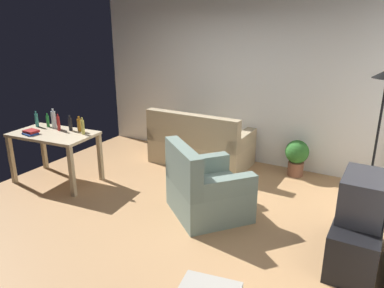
# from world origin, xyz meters

# --- Properties ---
(ground_plane) EXTENTS (5.20, 4.40, 0.02)m
(ground_plane) POSITION_xyz_m (0.00, 0.00, -0.01)
(ground_plane) COLOR tan
(wall_rear) EXTENTS (5.20, 0.10, 2.70)m
(wall_rear) POSITION_xyz_m (0.00, 2.20, 1.35)
(wall_rear) COLOR white
(wall_rear) RESTS_ON ground_plane
(couch) EXTENTS (1.62, 0.84, 0.92)m
(couch) POSITION_xyz_m (-0.37, 1.59, 0.31)
(couch) COLOR tan
(couch) RESTS_ON ground_plane
(tv_stand) EXTENTS (0.44, 1.10, 0.48)m
(tv_stand) POSITION_xyz_m (2.25, 0.06, 0.24)
(tv_stand) COLOR black
(tv_stand) RESTS_ON ground_plane
(tv) EXTENTS (0.41, 0.60, 0.44)m
(tv) POSITION_xyz_m (2.25, 0.06, 0.70)
(tv) COLOR #2D2D33
(tv) RESTS_ON tv_stand
(torchiere_lamp) EXTENTS (0.32, 0.32, 1.81)m
(torchiere_lamp) POSITION_xyz_m (2.25, 1.04, 1.41)
(torchiere_lamp) COLOR black
(torchiere_lamp) RESTS_ON ground_plane
(desk) EXTENTS (1.26, 0.81, 0.76)m
(desk) POSITION_xyz_m (-1.89, -0.08, 0.65)
(desk) COLOR #C6B28E
(desk) RESTS_ON ground_plane
(potted_plant) EXTENTS (0.36, 0.36, 0.57)m
(potted_plant) POSITION_xyz_m (1.16, 1.90, 0.33)
(potted_plant) COLOR brown
(potted_plant) RESTS_ON ground_plane
(armchair) EXTENTS (1.23, 1.22, 0.92)m
(armchair) POSITION_xyz_m (0.49, 0.14, 0.32)
(armchair) COLOR slate
(armchair) RESTS_ON ground_plane
(bottle_tall) EXTENTS (0.05, 0.05, 0.24)m
(bottle_tall) POSITION_xyz_m (-2.36, 0.03, 0.87)
(bottle_tall) COLOR teal
(bottle_tall) RESTS_ON desk
(bottle_green) EXTENTS (0.04, 0.04, 0.21)m
(bottle_green) POSITION_xyz_m (-2.21, 0.11, 0.85)
(bottle_green) COLOR #1E722D
(bottle_green) RESTS_ON desk
(bottle_clear) EXTENTS (0.07, 0.07, 0.30)m
(bottle_clear) POSITION_xyz_m (-2.07, 0.11, 0.89)
(bottle_clear) COLOR silver
(bottle_clear) RESTS_ON desk
(bottle_red) EXTENTS (0.05, 0.05, 0.25)m
(bottle_red) POSITION_xyz_m (-1.91, 0.05, 0.87)
(bottle_red) COLOR #AD2323
(bottle_red) RESTS_ON desk
(bottle_dark) EXTENTS (0.05, 0.05, 0.23)m
(bottle_dark) POSITION_xyz_m (-1.75, 0.13, 0.86)
(bottle_dark) COLOR black
(bottle_dark) RESTS_ON desk
(bottle_amber) EXTENTS (0.06, 0.06, 0.23)m
(bottle_amber) POSITION_xyz_m (-1.61, 0.17, 0.86)
(bottle_amber) COLOR #9E6019
(bottle_amber) RESTS_ON desk
(bottle_squat) EXTENTS (0.05, 0.05, 0.25)m
(bottle_squat) POSITION_xyz_m (-1.46, 0.09, 0.87)
(bottle_squat) COLOR #BCB24C
(bottle_squat) RESTS_ON desk
(book_stack) EXTENTS (0.21, 0.20, 0.06)m
(book_stack) POSITION_xyz_m (-2.11, -0.28, 0.79)
(book_stack) COLOR navy
(book_stack) RESTS_ON desk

